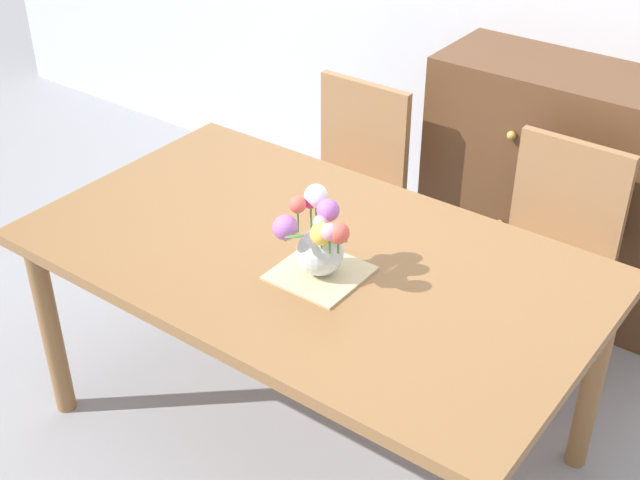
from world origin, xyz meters
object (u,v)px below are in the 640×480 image
chair_right (551,246)px  chair_left (348,176)px  flower_vase (318,237)px  dining_table (310,274)px  dresser (597,197)px

chair_right → chair_left: bearing=0.0°
chair_left → flower_vase: flower_vase is taller
chair_left → dining_table: bearing=117.8°
chair_left → chair_right: 0.90m
dining_table → chair_left: chair_left is taller
dining_table → dresser: (0.44, 1.33, -0.19)m
chair_right → dresser: dresser is taller
chair_left → dresser: (0.89, 0.48, -0.02)m
chair_right → dresser: bearing=-88.9°
chair_left → chair_right: size_ratio=1.00×
chair_left → flower_vase: bearing=120.1°
dining_table → flower_vase: 0.25m
chair_left → chair_right: bearing=-180.0°
dining_table → dresser: bearing=71.6°
dining_table → dresser: dresser is taller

